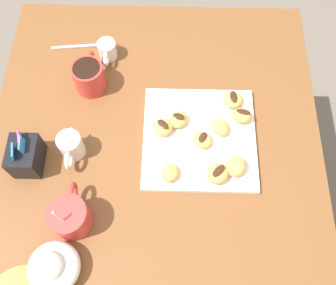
# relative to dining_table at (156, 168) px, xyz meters

# --- Properties ---
(ground_plane) EXTENTS (8.00, 8.00, 0.00)m
(ground_plane) POSITION_rel_dining_table_xyz_m (0.00, 0.00, -0.60)
(ground_plane) COLOR #665B51
(dining_table) EXTENTS (0.98, 0.87, 0.72)m
(dining_table) POSITION_rel_dining_table_xyz_m (0.00, 0.00, 0.00)
(dining_table) COLOR brown
(dining_table) RESTS_ON ground_plane
(pastry_plate_square) EXTENTS (0.29, 0.29, 0.02)m
(pastry_plate_square) POSITION_rel_dining_table_xyz_m (0.03, -0.12, 0.14)
(pastry_plate_square) COLOR white
(pastry_plate_square) RESTS_ON dining_table
(coffee_mug_red_left) EXTENTS (0.13, 0.09, 0.13)m
(coffee_mug_red_left) POSITION_rel_dining_table_xyz_m (-0.19, 0.18, 0.18)
(coffee_mug_red_left) COLOR red
(coffee_mug_red_left) RESTS_ON dining_table
(coffee_mug_red_right) EXTENTS (0.12, 0.08, 0.09)m
(coffee_mug_red_right) POSITION_rel_dining_table_xyz_m (0.19, 0.18, 0.17)
(coffee_mug_red_right) COLOR red
(coffee_mug_red_right) RESTS_ON dining_table
(cream_pitcher_white) EXTENTS (0.10, 0.06, 0.07)m
(cream_pitcher_white) POSITION_rel_dining_table_xyz_m (-0.01, 0.21, 0.17)
(cream_pitcher_white) COLOR white
(cream_pitcher_white) RESTS_ON dining_table
(sugar_caddy) EXTENTS (0.09, 0.07, 0.11)m
(sugar_caddy) POSITION_rel_dining_table_xyz_m (-0.04, 0.31, 0.17)
(sugar_caddy) COLOR black
(sugar_caddy) RESTS_ON dining_table
(ice_cream_bowl) EXTENTS (0.12, 0.12, 0.09)m
(ice_cream_bowl) POSITION_rel_dining_table_xyz_m (-0.30, 0.21, 0.17)
(ice_cream_bowl) COLOR white
(ice_cream_bowl) RESTS_ON dining_table
(chocolate_sauce_pitcher) EXTENTS (0.09, 0.05, 0.06)m
(chocolate_sauce_pitcher) POSITION_rel_dining_table_xyz_m (0.30, 0.15, 0.16)
(chocolate_sauce_pitcher) COLOR white
(chocolate_sauce_pitcher) RESTS_ON dining_table
(loose_spoon_near_saucer) EXTENTS (0.03, 0.16, 0.01)m
(loose_spoon_near_saucer) POSITION_rel_dining_table_xyz_m (0.33, 0.21, 0.13)
(loose_spoon_near_saucer) COLOR silver
(loose_spoon_near_saucer) RESTS_ON dining_table
(beignet_0) EXTENTS (0.07, 0.07, 0.03)m
(beignet_0) POSITION_rel_dining_table_xyz_m (0.02, -0.12, 0.16)
(beignet_0) COLOR #DBA351
(beignet_0) RESTS_ON pastry_plate_square
(chocolate_drizzle_0) EXTENTS (0.04, 0.03, 0.00)m
(chocolate_drizzle_0) POSITION_rel_dining_table_xyz_m (0.02, -0.12, 0.17)
(chocolate_drizzle_0) COLOR #381E11
(chocolate_drizzle_0) RESTS_ON beignet_0
(beignet_1) EXTENTS (0.08, 0.08, 0.04)m
(beignet_1) POSITION_rel_dining_table_xyz_m (-0.07, -0.16, 0.16)
(beignet_1) COLOR #DBA351
(beignet_1) RESTS_ON pastry_plate_square
(chocolate_drizzle_1) EXTENTS (0.04, 0.04, 0.00)m
(chocolate_drizzle_1) POSITION_rel_dining_table_xyz_m (-0.07, -0.16, 0.18)
(chocolate_drizzle_1) COLOR #381E11
(chocolate_drizzle_1) RESTS_ON beignet_1
(beignet_2) EXTENTS (0.05, 0.06, 0.04)m
(beignet_2) POSITION_rel_dining_table_xyz_m (0.09, -0.22, 0.16)
(beignet_2) COLOR #DBA351
(beignet_2) RESTS_ON pastry_plate_square
(chocolate_drizzle_2) EXTENTS (0.02, 0.04, 0.00)m
(chocolate_drizzle_2) POSITION_rel_dining_table_xyz_m (0.09, -0.22, 0.18)
(chocolate_drizzle_2) COLOR #381E11
(chocolate_drizzle_2) RESTS_ON beignet_2
(beignet_3) EXTENTS (0.07, 0.07, 0.04)m
(beignet_3) POSITION_rel_dining_table_xyz_m (-0.05, -0.20, 0.16)
(beignet_3) COLOR #DBA351
(beignet_3) RESTS_ON pastry_plate_square
(beignet_4) EXTENTS (0.06, 0.06, 0.03)m
(beignet_4) POSITION_rel_dining_table_xyz_m (-0.07, -0.04, 0.16)
(beignet_4) COLOR #DBA351
(beignet_4) RESTS_ON pastry_plate_square
(beignet_5) EXTENTS (0.07, 0.07, 0.03)m
(beignet_5) POSITION_rel_dining_table_xyz_m (0.05, -0.02, 0.16)
(beignet_5) COLOR #DBA351
(beignet_5) RESTS_ON pastry_plate_square
(chocolate_drizzle_5) EXTENTS (0.04, 0.04, 0.00)m
(chocolate_drizzle_5) POSITION_rel_dining_table_xyz_m (0.05, -0.02, 0.18)
(chocolate_drizzle_5) COLOR #381E11
(chocolate_drizzle_5) RESTS_ON beignet_5
(beignet_6) EXTENTS (0.07, 0.07, 0.03)m
(beignet_6) POSITION_rel_dining_table_xyz_m (0.14, -0.20, 0.16)
(beignet_6) COLOR #DBA351
(beignet_6) RESTS_ON pastry_plate_square
(chocolate_drizzle_6) EXTENTS (0.04, 0.02, 0.00)m
(chocolate_drizzle_6) POSITION_rel_dining_table_xyz_m (0.14, -0.20, 0.17)
(chocolate_drizzle_6) COLOR #381E11
(chocolate_drizzle_6) RESTS_ON beignet_6
(beignet_7) EXTENTS (0.07, 0.06, 0.03)m
(beignet_7) POSITION_rel_dining_table_xyz_m (0.05, -0.17, 0.16)
(beignet_7) COLOR #DBA351
(beignet_7) RESTS_ON pastry_plate_square
(beignet_8) EXTENTS (0.07, 0.07, 0.03)m
(beignet_8) POSITION_rel_dining_table_xyz_m (0.07, -0.06, 0.16)
(beignet_8) COLOR #DBA351
(beignet_8) RESTS_ON pastry_plate_square
(chocolate_drizzle_8) EXTENTS (0.03, 0.03, 0.00)m
(chocolate_drizzle_8) POSITION_rel_dining_table_xyz_m (0.07, -0.06, 0.18)
(chocolate_drizzle_8) COLOR #381E11
(chocolate_drizzle_8) RESTS_ON beignet_8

